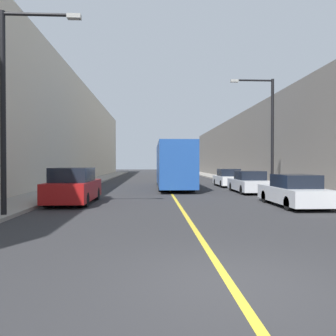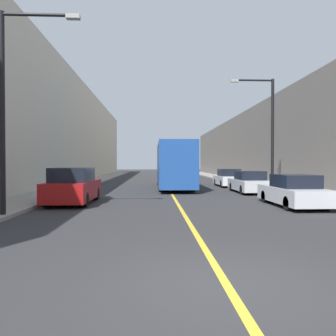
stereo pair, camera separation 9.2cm
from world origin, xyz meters
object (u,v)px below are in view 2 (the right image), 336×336
at_px(bus, 174,165).
at_px(parked_suv_left, 73,187).
at_px(car_right_near, 293,192).
at_px(street_lamp_left, 10,98).
at_px(street_lamp_right, 268,127).
at_px(car_right_far, 229,179).
at_px(car_right_mid, 249,183).

distance_m(bus, parked_suv_left, 11.72).
height_order(car_right_near, street_lamp_left, street_lamp_left).
relative_size(bus, street_lamp_left, 1.61).
distance_m(car_right_near, street_lamp_left, 12.67).
relative_size(parked_suv_left, street_lamp_right, 0.65).
bearing_deg(car_right_far, parked_suv_left, -132.70).
bearing_deg(street_lamp_left, parked_suv_left, 74.92).
bearing_deg(car_right_far, car_right_near, -89.78).
bearing_deg(car_right_near, car_right_far, 90.22).
height_order(bus, car_right_near, bus).
bearing_deg(street_lamp_right, parked_suv_left, -157.63).
bearing_deg(bus, car_right_far, 14.01).
height_order(bus, street_lamp_left, street_lamp_left).
height_order(car_right_near, street_lamp_right, street_lamp_right).
xyz_separation_m(parked_suv_left, car_right_near, (10.57, -1.59, -0.16)).
distance_m(parked_suv_left, car_right_near, 10.69).
bearing_deg(street_lamp_left, street_lamp_right, 35.72).
xyz_separation_m(bus, car_right_mid, (4.87, -4.77, -1.22)).
relative_size(car_right_near, car_right_far, 1.09).
relative_size(bus, street_lamp_right, 1.59).
distance_m(parked_suv_left, car_right_mid, 11.87).
xyz_separation_m(bus, car_right_near, (4.89, -11.78, -1.22)).
bearing_deg(car_right_far, street_lamp_right, -80.23).
xyz_separation_m(bus, street_lamp_right, (5.97, -5.39, 2.55)).
bearing_deg(street_lamp_right, car_right_near, -99.66).
distance_m(parked_suv_left, car_right_far, 15.51).
bearing_deg(bus, street_lamp_right, -42.08).
height_order(bus, car_right_mid, bus).
bearing_deg(car_right_near, parked_suv_left, 171.47).
relative_size(bus, car_right_far, 2.79).
height_order(bus, car_right_far, bus).
bearing_deg(parked_suv_left, car_right_mid, 27.18).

